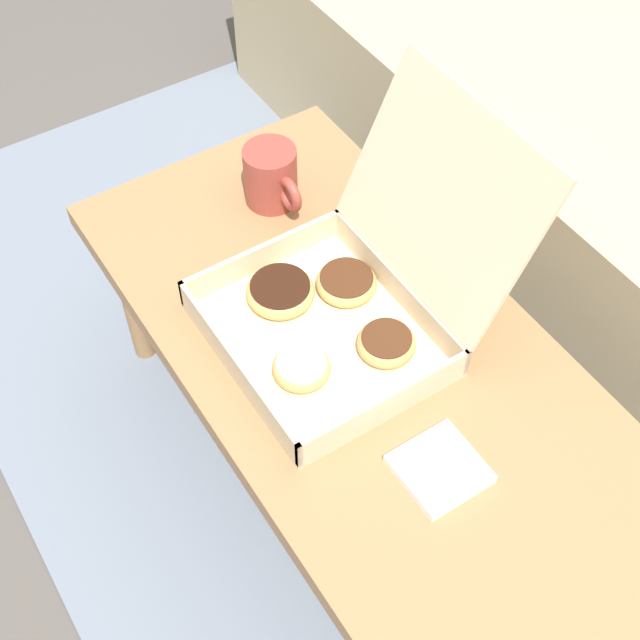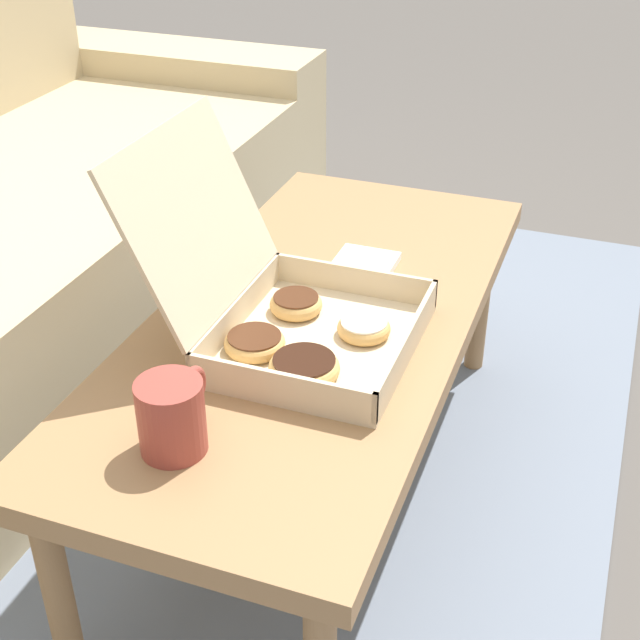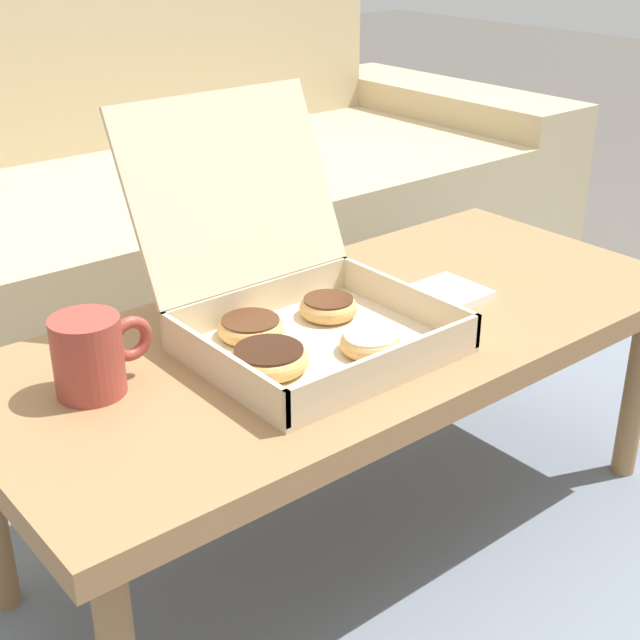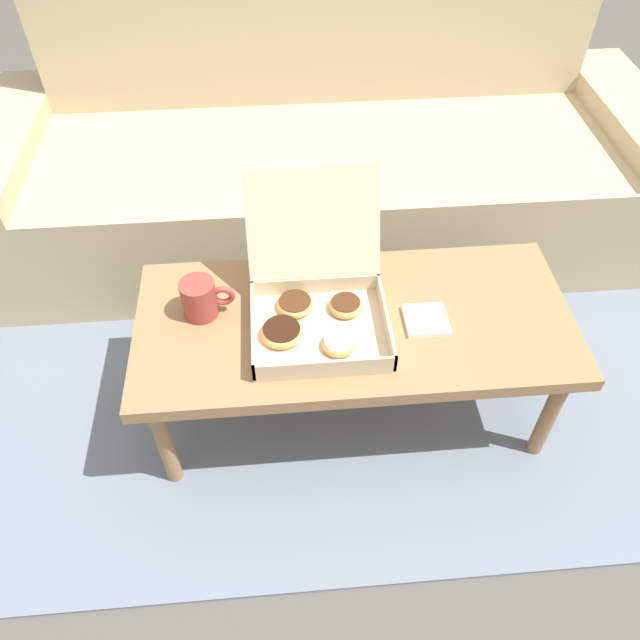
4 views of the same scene
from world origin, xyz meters
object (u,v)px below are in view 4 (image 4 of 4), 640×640
coffee_mug (201,298)px  pastry_box (314,302)px  couch (324,160)px  coffee_table (354,328)px

coffee_mug → pastry_box: bearing=-8.1°
couch → coffee_table: (0.00, -0.94, 0.07)m
couch → pastry_box: bearing=-96.6°
coffee_table → coffee_mug: coffee_mug is taller
couch → coffee_table: couch is taller
couch → pastry_box: 0.95m
coffee_table → pastry_box: bearing=173.7°
pastry_box → coffee_mug: bearing=171.9°
coffee_table → pastry_box: size_ratio=2.76×
coffee_table → coffee_mug: (-0.41, 0.05, 0.10)m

